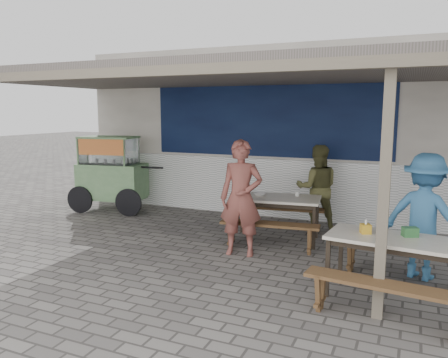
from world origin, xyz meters
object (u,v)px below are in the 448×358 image
at_px(bench_left_wall, 281,213).
at_px(patron_right_table, 425,216).
at_px(bench_left_street, 269,230).
at_px(condiment_bowl, 260,194).
at_px(patron_street_side, 241,198).
at_px(donation_box, 410,232).
at_px(patron_wall_side, 317,188).
at_px(bench_right_wall, 402,255).
at_px(tissue_box, 366,229).
at_px(bench_right_street, 383,293).
at_px(vendor_cart, 111,171).
at_px(table_right, 395,244).
at_px(condiment_jar, 297,194).
at_px(table_left, 276,201).

relative_size(bench_left_wall, patron_right_table, 0.95).
bearing_deg(bench_left_street, condiment_bowl, 113.52).
relative_size(patron_street_side, donation_box, 10.60).
relative_size(patron_wall_side, condiment_bowl, 7.56).
distance_m(bench_right_wall, condiment_bowl, 2.59).
relative_size(bench_left_wall, tissue_box, 14.09).
xyz_separation_m(bench_left_street, patron_street_side, (-0.35, -0.33, 0.54)).
bearing_deg(bench_right_street, bench_left_wall, 129.28).
xyz_separation_m(vendor_cart, tissue_box, (5.56, -2.38, -0.08)).
distance_m(patron_wall_side, patron_right_table, 2.48).
bearing_deg(condiment_bowl, table_right, -38.17).
bearing_deg(table_right, patron_street_side, 166.06).
height_order(tissue_box, condiment_bowl, tissue_box).
bearing_deg(donation_box, patron_right_table, 78.16).
relative_size(bench_right_street, donation_box, 9.75).
distance_m(bench_right_street, condiment_bowl, 3.30).
bearing_deg(condiment_jar, donation_box, -45.80).
distance_m(bench_left_street, bench_left_wall, 1.18).
distance_m(bench_right_wall, patron_street_side, 2.36).
bearing_deg(patron_street_side, bench_right_street, -46.00).
bearing_deg(bench_left_street, tissue_box, -43.17).
xyz_separation_m(patron_wall_side, condiment_bowl, (-0.79, -0.89, -0.01)).
height_order(patron_street_side, donation_box, patron_street_side).
bearing_deg(bench_left_wall, table_left, -90.00).
bearing_deg(vendor_cart, donation_box, -29.66).
distance_m(table_left, vendor_cart, 4.01).
relative_size(bench_left_wall, donation_box, 9.44).
bearing_deg(table_right, bench_left_street, 154.69).
distance_m(vendor_cart, patron_right_table, 6.39).
bearing_deg(table_right, bench_right_street, -90.00).
bearing_deg(condiment_bowl, tissue_box, -41.95).
height_order(patron_right_table, donation_box, patron_right_table).
relative_size(patron_street_side, condiment_jar, 22.67).
xyz_separation_m(bench_left_wall, table_right, (2.03, -2.32, 0.33)).
height_order(table_right, condiment_jar, condiment_jar).
distance_m(bench_right_wall, patron_wall_side, 2.53).
xyz_separation_m(table_right, donation_box, (0.15, 0.12, 0.13)).
bearing_deg(patron_street_side, tissue_box, -33.20).
height_order(bench_left_wall, table_right, table_right).
relative_size(vendor_cart, tissue_box, 17.78).
distance_m(bench_left_street, vendor_cart, 4.26).
relative_size(bench_right_wall, patron_wall_side, 1.03).
xyz_separation_m(bench_right_street, condiment_jar, (-1.58, 2.65, 0.45)).
bearing_deg(patron_wall_side, bench_left_wall, 12.98).
height_order(table_right, condiment_bowl, condiment_bowl).
distance_m(patron_street_side, donation_box, 2.47).
xyz_separation_m(bench_left_street, condiment_bowl, (-0.37, 0.61, 0.44)).
height_order(bench_left_street, condiment_bowl, condiment_bowl).
distance_m(patron_wall_side, tissue_box, 2.83).
height_order(table_right, patron_street_side, patron_street_side).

